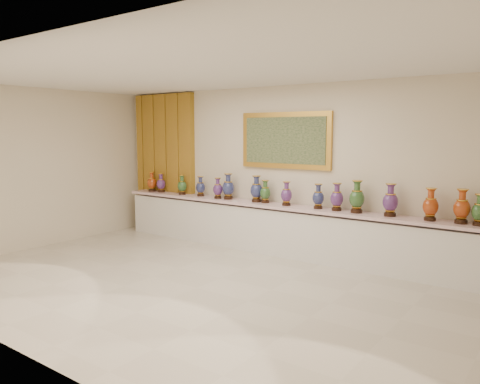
% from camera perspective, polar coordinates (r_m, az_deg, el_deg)
% --- Properties ---
extents(ground, '(8.00, 8.00, 0.00)m').
position_cam_1_polar(ground, '(6.74, -5.29, -11.57)').
color(ground, beige).
rests_on(ground, ground).
extents(room, '(8.00, 8.00, 8.00)m').
position_cam_1_polar(room, '(9.92, -7.16, 3.84)').
color(room, beige).
rests_on(room, ground).
extents(counter, '(7.28, 0.48, 0.90)m').
position_cam_1_polar(counter, '(8.40, 4.98, -4.68)').
color(counter, white).
rests_on(counter, ground).
extents(vase_0, '(0.26, 0.26, 0.43)m').
position_cam_1_polar(vase_0, '(10.29, -10.70, 1.14)').
color(vase_0, black).
rests_on(vase_0, counter).
extents(vase_1, '(0.24, 0.24, 0.40)m').
position_cam_1_polar(vase_1, '(10.13, -9.61, 0.99)').
color(vase_1, black).
rests_on(vase_1, counter).
extents(vase_2, '(0.24, 0.24, 0.40)m').
position_cam_1_polar(vase_2, '(9.68, -7.07, 0.76)').
color(vase_2, black).
rests_on(vase_2, counter).
extents(vase_3, '(0.21, 0.21, 0.40)m').
position_cam_1_polar(vase_3, '(9.39, -4.83, 0.58)').
color(vase_3, black).
rests_on(vase_3, counter).
extents(vase_4, '(0.24, 0.24, 0.40)m').
position_cam_1_polar(vase_4, '(9.03, -2.72, 0.34)').
color(vase_4, black).
rests_on(vase_4, counter).
extents(vase_5, '(0.24, 0.24, 0.50)m').
position_cam_1_polar(vase_5, '(8.93, -1.44, 0.53)').
color(vase_5, black).
rests_on(vase_5, counter).
extents(vase_6, '(0.30, 0.30, 0.49)m').
position_cam_1_polar(vase_6, '(8.58, 2.02, 0.23)').
color(vase_6, black).
rests_on(vase_6, counter).
extents(vase_7, '(0.23, 0.23, 0.41)m').
position_cam_1_polar(vase_7, '(8.49, 3.10, -0.09)').
color(vase_7, black).
rests_on(vase_7, counter).
extents(vase_8, '(0.26, 0.26, 0.42)m').
position_cam_1_polar(vase_8, '(8.20, 5.68, -0.34)').
color(vase_8, black).
rests_on(vase_8, counter).
extents(vase_9, '(0.25, 0.25, 0.42)m').
position_cam_1_polar(vase_9, '(7.94, 9.52, -0.67)').
color(vase_9, black).
rests_on(vase_9, counter).
extents(vase_10, '(0.21, 0.21, 0.46)m').
position_cam_1_polar(vase_10, '(7.79, 11.72, -0.75)').
color(vase_10, black).
rests_on(vase_10, counter).
extents(vase_11, '(0.31, 0.31, 0.52)m').
position_cam_1_polar(vase_11, '(7.65, 14.06, -0.74)').
color(vase_11, black).
rests_on(vase_11, counter).
extents(vase_12, '(0.27, 0.27, 0.50)m').
position_cam_1_polar(vase_12, '(7.49, 17.86, -1.12)').
color(vase_12, black).
rests_on(vase_12, counter).
extents(vase_13, '(0.26, 0.26, 0.48)m').
position_cam_1_polar(vase_13, '(7.32, 22.21, -1.59)').
color(vase_13, black).
rests_on(vase_13, counter).
extents(vase_14, '(0.26, 0.26, 0.49)m').
position_cam_1_polar(vase_14, '(7.26, 25.42, -1.78)').
color(vase_14, black).
rests_on(vase_14, counter).
extents(vase_15, '(0.24, 0.24, 0.44)m').
position_cam_1_polar(vase_15, '(7.21, 27.16, -2.12)').
color(vase_15, black).
rests_on(vase_15, counter).
extents(label_card, '(0.10, 0.06, 0.00)m').
position_cam_1_polar(label_card, '(8.70, -0.63, -1.11)').
color(label_card, white).
rests_on(label_card, counter).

